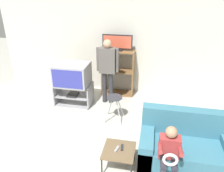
{
  "coord_description": "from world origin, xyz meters",
  "views": [
    {
      "loc": [
        0.98,
        -1.73,
        2.71
      ],
      "look_at": [
        0.22,
        2.07,
        0.9
      ],
      "focal_mm": 35.0,
      "sensor_mm": 36.0,
      "label": 1
    }
  ],
  "objects_px": {
    "folding_stool": "(114,101)",
    "remote_control_black": "(122,147)",
    "tv_stand": "(74,94)",
    "person_standing_adult": "(108,66)",
    "television_flat": "(117,43)",
    "couch": "(186,147)",
    "snack_table": "(119,152)",
    "television_main": "(72,74)",
    "remote_control_white": "(117,149)",
    "media_shelf": "(118,72)",
    "person_seated_child": "(169,152)"
  },
  "relations": [
    {
      "from": "television_flat",
      "to": "person_standing_adult",
      "type": "distance_m",
      "value": 0.7
    },
    {
      "from": "remote_control_black",
      "to": "remote_control_white",
      "type": "xyz_separation_m",
      "value": [
        -0.07,
        -0.05,
        0.0
      ]
    },
    {
      "from": "snack_table",
      "to": "remote_control_black",
      "type": "bearing_deg",
      "value": 54.47
    },
    {
      "from": "media_shelf",
      "to": "remote_control_black",
      "type": "height_order",
      "value": "media_shelf"
    },
    {
      "from": "couch",
      "to": "folding_stool",
      "type": "bearing_deg",
      "value": 144.19
    },
    {
      "from": "snack_table",
      "to": "person_standing_adult",
      "type": "xyz_separation_m",
      "value": [
        -0.64,
        2.09,
        0.66
      ]
    },
    {
      "from": "remote_control_black",
      "to": "remote_control_white",
      "type": "distance_m",
      "value": 0.09
    },
    {
      "from": "snack_table",
      "to": "remote_control_white",
      "type": "distance_m",
      "value": 0.05
    },
    {
      "from": "tv_stand",
      "to": "person_seated_child",
      "type": "distance_m",
      "value": 2.98
    },
    {
      "from": "folding_stool",
      "to": "person_seated_child",
      "type": "distance_m",
      "value": 1.83
    },
    {
      "from": "remote_control_white",
      "to": "tv_stand",
      "type": "bearing_deg",
      "value": 140.86
    },
    {
      "from": "media_shelf",
      "to": "snack_table",
      "type": "distance_m",
      "value": 2.67
    },
    {
      "from": "remote_control_black",
      "to": "person_seated_child",
      "type": "height_order",
      "value": "person_seated_child"
    },
    {
      "from": "person_seated_child",
      "to": "person_standing_adult",
      "type": "bearing_deg",
      "value": 121.97
    },
    {
      "from": "tv_stand",
      "to": "remote_control_white",
      "type": "height_order",
      "value": "tv_stand"
    },
    {
      "from": "snack_table",
      "to": "person_seated_child",
      "type": "bearing_deg",
      "value": -10.34
    },
    {
      "from": "television_flat",
      "to": "couch",
      "type": "distance_m",
      "value": 2.98
    },
    {
      "from": "folding_stool",
      "to": "remote_control_black",
      "type": "distance_m",
      "value": 1.34
    },
    {
      "from": "folding_stool",
      "to": "snack_table",
      "type": "xyz_separation_m",
      "value": [
        0.33,
        -1.34,
        -0.15
      ]
    },
    {
      "from": "folding_stool",
      "to": "television_flat",
      "type": "bearing_deg",
      "value": 97.86
    },
    {
      "from": "television_main",
      "to": "media_shelf",
      "type": "xyz_separation_m",
      "value": [
        0.97,
        0.77,
        -0.17
      ]
    },
    {
      "from": "remote_control_black",
      "to": "person_seated_child",
      "type": "bearing_deg",
      "value": -21.09
    },
    {
      "from": "couch",
      "to": "remote_control_white",
      "type": "bearing_deg",
      "value": -162.76
    },
    {
      "from": "folding_stool",
      "to": "couch",
      "type": "bearing_deg",
      "value": -35.81
    },
    {
      "from": "television_main",
      "to": "person_standing_adult",
      "type": "height_order",
      "value": "person_standing_adult"
    },
    {
      "from": "media_shelf",
      "to": "remote_control_black",
      "type": "distance_m",
      "value": 2.62
    },
    {
      "from": "folding_stool",
      "to": "snack_table",
      "type": "height_order",
      "value": "folding_stool"
    },
    {
      "from": "tv_stand",
      "to": "remote_control_white",
      "type": "relative_size",
      "value": 6.17
    },
    {
      "from": "television_flat",
      "to": "person_standing_adult",
      "type": "xyz_separation_m",
      "value": [
        -0.13,
        -0.54,
        -0.42
      ]
    },
    {
      "from": "media_shelf",
      "to": "folding_stool",
      "type": "xyz_separation_m",
      "value": [
        0.15,
        -1.27,
        -0.16
      ]
    },
    {
      "from": "tv_stand",
      "to": "person_standing_adult",
      "type": "bearing_deg",
      "value": 15.7
    },
    {
      "from": "media_shelf",
      "to": "person_standing_adult",
      "type": "xyz_separation_m",
      "value": [
        -0.16,
        -0.53,
        0.35
      ]
    },
    {
      "from": "television_flat",
      "to": "tv_stand",
      "type": "bearing_deg",
      "value": -140.86
    },
    {
      "from": "folding_stool",
      "to": "remote_control_black",
      "type": "height_order",
      "value": "folding_stool"
    },
    {
      "from": "remote_control_white",
      "to": "remote_control_black",
      "type": "bearing_deg",
      "value": 48.78
    },
    {
      "from": "television_main",
      "to": "television_flat",
      "type": "xyz_separation_m",
      "value": [
        0.94,
        0.78,
        0.6
      ]
    },
    {
      "from": "remote_control_black",
      "to": "snack_table",
      "type": "bearing_deg",
      "value": -131.43
    },
    {
      "from": "tv_stand",
      "to": "remote_control_black",
      "type": "height_order",
      "value": "tv_stand"
    },
    {
      "from": "tv_stand",
      "to": "snack_table",
      "type": "distance_m",
      "value": 2.36
    },
    {
      "from": "folding_stool",
      "to": "snack_table",
      "type": "distance_m",
      "value": 1.39
    },
    {
      "from": "media_shelf",
      "to": "person_seated_child",
      "type": "bearing_deg",
      "value": -65.92
    },
    {
      "from": "snack_table",
      "to": "couch",
      "type": "distance_m",
      "value": 1.11
    },
    {
      "from": "tv_stand",
      "to": "media_shelf",
      "type": "xyz_separation_m",
      "value": [
        0.97,
        0.75,
        0.35
      ]
    },
    {
      "from": "folding_stool",
      "to": "television_main",
      "type": "bearing_deg",
      "value": 155.81
    },
    {
      "from": "television_main",
      "to": "remote_control_white",
      "type": "bearing_deg",
      "value": -52.45
    },
    {
      "from": "tv_stand",
      "to": "couch",
      "type": "relative_size",
      "value": 0.59
    },
    {
      "from": "couch",
      "to": "remote_control_black",
      "type": "bearing_deg",
      "value": -164.27
    },
    {
      "from": "couch",
      "to": "person_standing_adult",
      "type": "xyz_separation_m",
      "value": [
        -1.69,
        1.74,
        0.68
      ]
    },
    {
      "from": "person_seated_child",
      "to": "couch",
      "type": "bearing_deg",
      "value": 57.35
    },
    {
      "from": "television_flat",
      "to": "snack_table",
      "type": "height_order",
      "value": "television_flat"
    }
  ]
}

